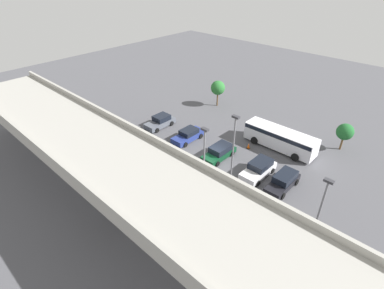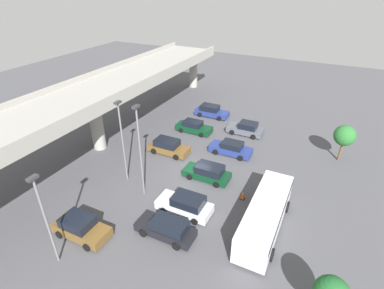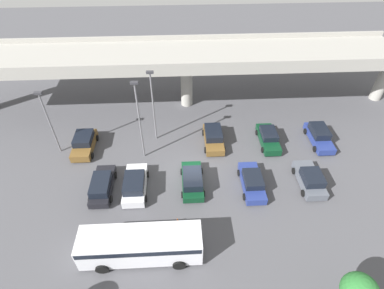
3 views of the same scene
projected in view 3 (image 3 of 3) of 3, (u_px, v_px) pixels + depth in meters
ground_plane at (192, 176)px, 29.50m from camera, size 107.32×107.32×0.00m
highway_overpass at (186, 59)px, 34.79m from camera, size 51.54×7.69×7.56m
parked_car_0 at (84, 143)px, 31.95m from camera, size 2.23×4.55×1.67m
parked_car_1 at (102, 185)px, 27.57m from camera, size 2.05×4.77×1.57m
parked_car_2 at (135, 184)px, 27.62m from camera, size 2.24×4.78×1.70m
parked_car_3 at (192, 180)px, 28.05m from camera, size 2.17×4.65×1.57m
parked_car_4 at (213, 137)px, 32.68m from camera, size 2.19×4.72×1.64m
parked_car_5 at (252, 182)px, 27.96m from camera, size 2.09×4.77×1.52m
parked_car_6 at (268, 138)px, 32.73m from camera, size 2.02×4.70×1.53m
parked_car_7 at (310, 179)px, 28.15m from camera, size 2.18×4.51×1.63m
parked_car_8 at (319, 136)px, 32.86m from camera, size 2.09×4.84×1.66m
shuttle_bus at (141, 244)px, 22.29m from camera, size 9.12×2.78×2.52m
lamp_post_near_aisle at (153, 102)px, 30.56m from camera, size 0.70×0.35×8.29m
lamp_post_mid_lot at (139, 117)px, 28.23m from camera, size 0.70×0.35×8.83m
lamp_post_by_overpass at (48, 118)px, 29.29m from camera, size 0.70×0.35×7.34m
traffic_cone at (178, 221)px, 25.19m from camera, size 0.44×0.44×0.70m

